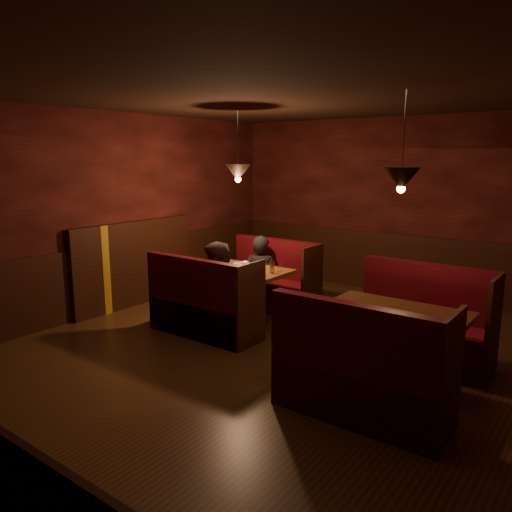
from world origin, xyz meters
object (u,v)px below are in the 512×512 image
Objects in this scene: main_table at (240,280)px; second_bench_far at (423,330)px; main_bench_far at (273,286)px; second_table at (393,330)px; diner_b at (220,276)px; diner_a at (261,260)px; main_bench_near at (202,311)px; second_bench_near at (359,382)px.

second_bench_far is (2.53, 0.12, -0.22)m from main_table.
main_table is 0.82m from main_bench_far.
second_bench_far is (0.03, 0.82, -0.23)m from second_table.
diner_b reaches higher than main_bench_far.
second_bench_far is 1.04× the size of diner_a.
diner_a is at bearing 168.75° from second_bench_far.
diner_a is 0.95× the size of diner_b.
main_table is at bearing 164.34° from second_table.
second_bench_far is at bearing 19.87° from main_bench_near.
diner_b is (0.15, -0.59, 0.20)m from main_table.
main_bench_far is 3.41m from second_bench_near.
diner_a is at bearing 95.14° from main_bench_near.
main_bench_near is 1.04× the size of diner_a.
main_bench_far is at bearing 137.46° from second_bench_near.
diner_b is at bearing 85.83° from diner_a.
main_table is 0.64m from diner_b.
main_bench_far is (0.02, 0.78, -0.24)m from main_table.
diner_a reaches higher than main_table.
second_bench_near is 3.44m from diner_a.
diner_a is (-2.64, 2.17, 0.39)m from second_bench_near.
main_bench_far is 2.60m from second_bench_far.
second_bench_near is (2.53, -1.52, -0.22)m from main_table.
diner_b reaches higher than second_table.
main_table is 0.68m from diner_a.
second_bench_near is at bearing -24.63° from diner_b.
main_bench_near is at bearing 79.00° from diner_a.
main_bench_far is 1.04× the size of diner_a.
second_bench_near is 1.04× the size of diner_a.
second_bench_near is (2.51, -2.30, 0.02)m from main_bench_far.
diner_b reaches higher than second_bench_near.
main_table is 0.94× the size of diner_a.
diner_b reaches higher than diner_a.
second_table is at bearing -92.20° from second_bench_far.
diner_a is at bearing -133.65° from main_bench_far.
diner_a is at bearing 152.68° from second_table.
diner_a reaches higher than main_bench_far.
main_table is at bearing 100.90° from diner_b.
diner_a reaches higher than main_bench_near.
second_bench_far is 2.72m from diner_a.
diner_b is at bearing 158.64° from second_bench_near.
main_bench_far is at bearing 90.00° from main_bench_near.
main_bench_near is 1.00× the size of second_bench_near.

